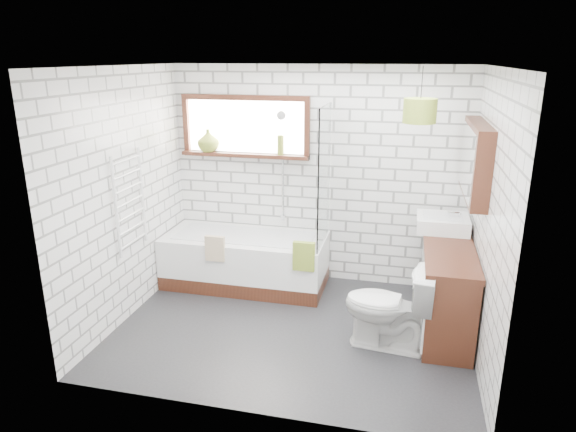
% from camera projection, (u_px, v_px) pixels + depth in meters
% --- Properties ---
extents(floor, '(3.40, 2.60, 0.01)m').
position_uv_depth(floor, '(292.00, 329.00, 5.09)').
color(floor, black).
rests_on(floor, ground).
extents(ceiling, '(3.40, 2.60, 0.01)m').
position_uv_depth(ceiling, '(293.00, 66.00, 4.34)').
color(ceiling, white).
rests_on(ceiling, ground).
extents(wall_back, '(3.40, 0.01, 2.50)m').
position_uv_depth(wall_back, '(317.00, 176.00, 5.93)').
color(wall_back, white).
rests_on(wall_back, ground).
extents(wall_front, '(3.40, 0.01, 2.50)m').
position_uv_depth(wall_front, '(250.00, 260.00, 3.51)').
color(wall_front, white).
rests_on(wall_front, ground).
extents(wall_left, '(0.01, 2.60, 2.50)m').
position_uv_depth(wall_left, '(125.00, 196.00, 5.09)').
color(wall_left, white).
rests_on(wall_left, ground).
extents(wall_right, '(0.01, 2.60, 2.50)m').
position_uv_depth(wall_right, '(488.00, 221.00, 4.34)').
color(wall_right, white).
rests_on(wall_right, ground).
extents(window, '(1.52, 0.16, 0.68)m').
position_uv_depth(window, '(245.00, 127.00, 5.91)').
color(window, black).
rests_on(window, wall_back).
extents(towel_radiator, '(0.06, 0.52, 1.00)m').
position_uv_depth(towel_radiator, '(130.00, 202.00, 5.10)').
color(towel_radiator, white).
rests_on(towel_radiator, wall_left).
extents(mirror_cabinet, '(0.16, 1.20, 0.70)m').
position_uv_depth(mirror_cabinet, '(475.00, 160.00, 4.80)').
color(mirror_cabinet, black).
rests_on(mirror_cabinet, wall_right).
extents(shower_riser, '(0.02, 0.02, 1.30)m').
position_uv_depth(shower_riser, '(283.00, 167.00, 5.94)').
color(shower_riser, silver).
rests_on(shower_riser, wall_back).
extents(bathtub, '(1.86, 0.82, 0.60)m').
position_uv_depth(bathtub, '(246.00, 260.00, 6.00)').
color(bathtub, white).
rests_on(bathtub, floor).
extents(shower_screen, '(0.02, 0.72, 1.50)m').
position_uv_depth(shower_screen, '(324.00, 176.00, 5.48)').
color(shower_screen, white).
rests_on(shower_screen, bathtub).
extents(towel_green, '(0.23, 0.06, 0.31)m').
position_uv_depth(towel_green, '(304.00, 256.00, 5.36)').
color(towel_green, olive).
rests_on(towel_green, bathtub).
extents(towel_beige, '(0.22, 0.05, 0.28)m').
position_uv_depth(towel_beige, '(215.00, 248.00, 5.58)').
color(towel_beige, tan).
rests_on(towel_beige, bathtub).
extents(vanity, '(0.47, 1.47, 0.84)m').
position_uv_depth(vanity, '(447.00, 287.00, 5.01)').
color(vanity, black).
rests_on(vanity, floor).
extents(basin, '(0.53, 0.46, 0.15)m').
position_uv_depth(basin, '(442.00, 223.00, 5.34)').
color(basin, white).
rests_on(basin, vanity).
extents(tap, '(0.03, 0.03, 0.15)m').
position_uv_depth(tap, '(459.00, 220.00, 5.29)').
color(tap, silver).
rests_on(tap, vanity).
extents(toilet, '(0.54, 0.84, 0.81)m').
position_uv_depth(toilet, '(388.00, 307.00, 4.66)').
color(toilet, white).
rests_on(toilet, floor).
extents(vase_olive, '(0.34, 0.34, 0.26)m').
position_uv_depth(vase_olive, '(208.00, 142.00, 6.04)').
color(vase_olive, olive).
rests_on(vase_olive, window).
extents(vase_dark, '(0.25, 0.25, 0.20)m').
position_uv_depth(vase_dark, '(210.00, 145.00, 6.04)').
color(vase_dark, black).
rests_on(vase_dark, window).
extents(bottle, '(0.09, 0.09, 0.22)m').
position_uv_depth(bottle, '(280.00, 147.00, 5.85)').
color(bottle, olive).
rests_on(bottle, window).
extents(pendant, '(0.31, 0.31, 0.23)m').
position_uv_depth(pendant, '(420.00, 111.00, 4.73)').
color(pendant, olive).
rests_on(pendant, ceiling).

